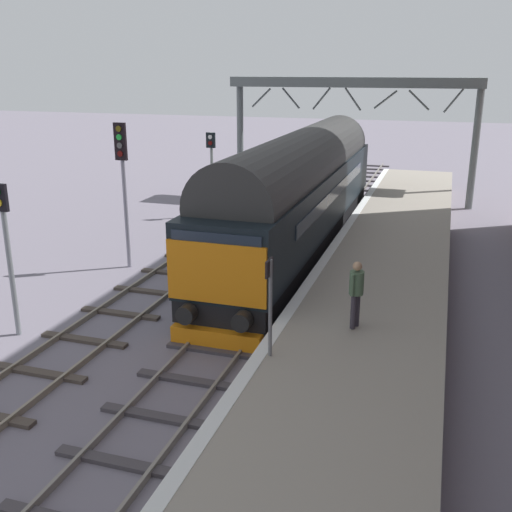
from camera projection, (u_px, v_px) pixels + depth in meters
ground_plane at (243, 317)px, 17.41m from camera, size 140.00×140.00×0.00m
track_main at (243, 315)px, 17.39m from camera, size 2.50×60.00×0.15m
track_adjacent_west at (136, 302)px, 18.40m from camera, size 2.50×60.00×0.15m
station_platform at (369, 316)px, 16.21m from camera, size 4.00×44.00×1.01m
diesel_locomotive at (300, 190)px, 22.83m from camera, size 2.74×18.10×4.68m
signal_post_near at (7, 243)px, 15.49m from camera, size 0.44×0.22×4.16m
signal_post_mid at (123, 176)px, 20.77m from camera, size 0.44×0.22×5.16m
signal_post_far at (212, 164)px, 28.48m from camera, size 0.44×0.22×4.02m
platform_number_sign at (270, 293)px, 12.49m from camera, size 0.10×0.44×2.17m
waiting_passenger at (356, 288)px, 14.02m from camera, size 0.43×0.49×1.64m
overhead_footbridge at (353, 89)px, 30.80m from camera, size 12.79×2.00×6.46m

